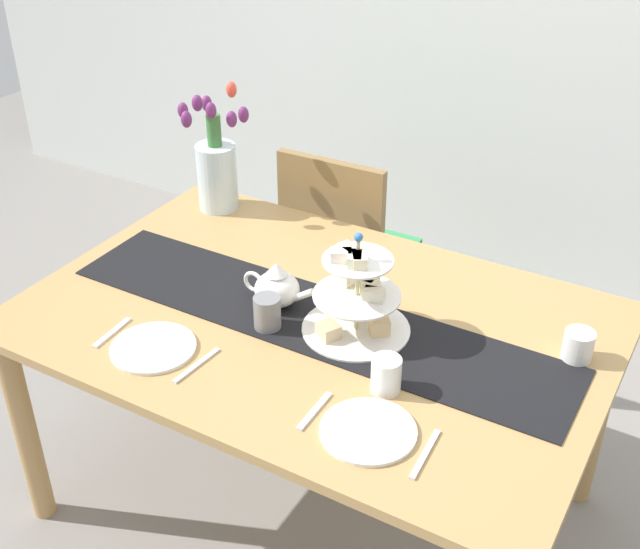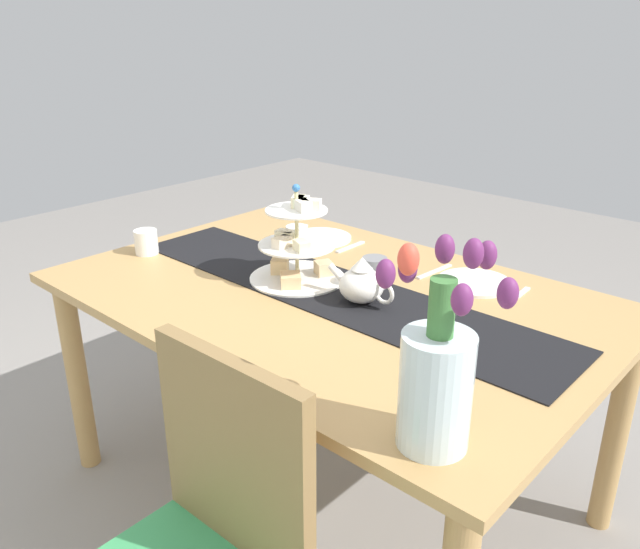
% 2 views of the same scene
% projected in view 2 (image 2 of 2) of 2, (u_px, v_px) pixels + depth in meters
% --- Properties ---
extents(ground_plane, '(8.00, 8.00, 0.00)m').
position_uv_depth(ground_plane, '(328.00, 490.00, 2.20)').
color(ground_plane, gray).
extents(dining_table, '(1.63, 1.08, 0.75)m').
position_uv_depth(dining_table, '(329.00, 319.00, 1.96)').
color(dining_table, tan).
rests_on(dining_table, ground_plane).
extents(table_runner, '(1.51, 0.32, 0.00)m').
position_uv_depth(table_runner, '(331.00, 290.00, 1.93)').
color(table_runner, black).
rests_on(table_runner, dining_table).
extents(tiered_cake_stand, '(0.30, 0.30, 0.30)m').
position_uv_depth(tiered_cake_stand, '(297.00, 249.00, 1.96)').
color(tiered_cake_stand, beige).
rests_on(tiered_cake_stand, table_runner).
extents(teapot, '(0.24, 0.13, 0.14)m').
position_uv_depth(teapot, '(362.00, 284.00, 1.82)').
color(teapot, white).
rests_on(teapot, table_runner).
extents(tulip_vase, '(0.24, 0.25, 0.43)m').
position_uv_depth(tulip_vase, '(437.00, 375.00, 1.18)').
color(tulip_vase, silver).
rests_on(tulip_vase, dining_table).
extents(cream_jug, '(0.08, 0.08, 0.08)m').
position_uv_depth(cream_jug, '(146.00, 242.00, 2.22)').
color(cream_jug, white).
rests_on(cream_jug, dining_table).
extents(dinner_plate_left, '(0.23, 0.23, 0.01)m').
position_uv_depth(dinner_plate_left, '(475.00, 282.00, 1.97)').
color(dinner_plate_left, white).
rests_on(dinner_plate_left, dining_table).
extents(fork_left, '(0.03, 0.15, 0.01)m').
position_uv_depth(fork_left, '(518.00, 296.00, 1.88)').
color(fork_left, silver).
rests_on(fork_left, dining_table).
extents(knife_left, '(0.03, 0.17, 0.01)m').
position_uv_depth(knife_left, '(435.00, 271.00, 2.06)').
color(knife_left, silver).
rests_on(knife_left, dining_table).
extents(dinner_plate_right, '(0.23, 0.23, 0.01)m').
position_uv_depth(dinner_plate_right, '(320.00, 238.00, 2.37)').
color(dinner_plate_right, white).
rests_on(dinner_plate_right, dining_table).
extents(fork_right, '(0.02, 0.15, 0.01)m').
position_uv_depth(fork_right, '(350.00, 247.00, 2.28)').
color(fork_right, silver).
rests_on(fork_right, dining_table).
extents(knife_right, '(0.02, 0.17, 0.01)m').
position_uv_depth(knife_right, '(293.00, 230.00, 2.47)').
color(knife_right, silver).
rests_on(knife_right, dining_table).
extents(mug_grey, '(0.08, 0.08, 0.09)m').
position_uv_depth(mug_grey, '(374.00, 273.00, 1.92)').
color(mug_grey, slate).
rests_on(mug_grey, table_runner).
extents(mug_white_text, '(0.08, 0.08, 0.09)m').
position_uv_depth(mug_white_text, '(297.00, 239.00, 2.23)').
color(mug_white_text, white).
rests_on(mug_white_text, dining_table).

